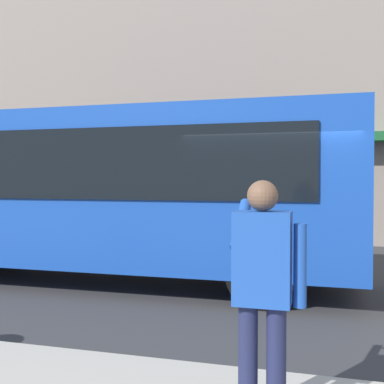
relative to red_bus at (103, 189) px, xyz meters
name	(u,v)px	position (x,y,z in m)	size (l,w,h in m)	color
ground_plane	(276,295)	(-3.15, 0.18, -1.68)	(60.00, 60.00, 0.00)	#38383A
building_facade_far	(302,39)	(-3.17, -6.61, 4.30)	(28.00, 1.55, 12.00)	gray
red_bus	(103,189)	(0.00, 0.00, 0.00)	(9.05, 2.54, 3.08)	#1947AD
pedestrian_photographer	(263,280)	(-3.51, 4.58, -0.54)	(0.53, 0.52, 1.70)	#1E2347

